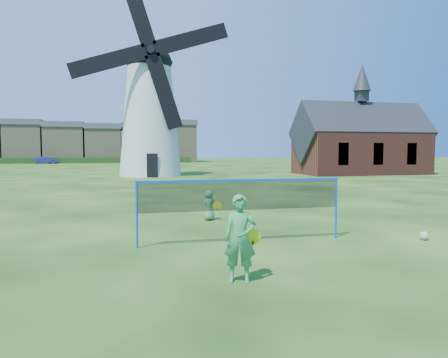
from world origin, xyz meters
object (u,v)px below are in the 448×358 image
chapel (361,143)px  player_boy (209,205)px  windmill (150,111)px  play_ball (424,236)px  car_right (46,160)px  player_girl (240,239)px  badminton_net (242,196)px

chapel → player_boy: 29.40m
windmill → play_ball: windmill is taller
chapel → car_right: (-35.36, 39.42, -2.32)m
car_right → chapel: bearing=-151.4°
chapel → play_ball: 30.13m
player_girl → car_right: (-15.66, 67.87, -0.15)m
chapel → play_ball: bearing=-118.6°
play_ball → car_right: (-21.02, 65.77, 0.49)m
player_boy → badminton_net: bearing=72.1°
play_ball → car_right: size_ratio=0.06×
chapel → badminton_net: 31.84m
player_boy → car_right: (-16.33, 61.69, 0.11)m
windmill → player_boy: (0.63, -24.26, -5.28)m
windmill → player_girl: bearing=-90.1°
windmill → chapel: bearing=-5.8°
windmill → player_girl: (-0.03, -30.43, -5.01)m
badminton_net → player_girl: bearing=-106.3°
player_girl → windmill: bearing=107.2°
player_boy → play_ball: bearing=118.2°
badminton_net → car_right: (-16.50, 65.00, -0.54)m
windmill → chapel: 19.98m
player_girl → play_ball: size_ratio=6.83×
player_girl → player_boy: size_ratio=1.55×
player_boy → car_right: bearing=-96.0°
chapel → player_boy: chapel is taller
badminton_net → player_boy: badminton_net is taller
chapel → player_boy: (-19.04, -22.27, -2.44)m
windmill → badminton_net: windmill is taller
chapel → play_ball: (-14.35, -26.35, -2.81)m
windmill → car_right: (-15.69, 37.43, -5.16)m
windmill → car_right: 40.92m
player_girl → play_ball: bearing=38.6°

